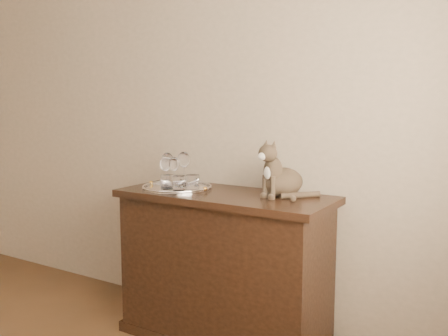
{
  "coord_description": "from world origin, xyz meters",
  "views": [
    {
      "loc": [
        2.02,
        -0.35,
        1.35
      ],
      "look_at": [
        0.59,
        1.95,
        0.99
      ],
      "focal_mm": 40.0,
      "sensor_mm": 36.0,
      "label": 1
    }
  ],
  "objects_px": {
    "wine_glass_d": "(174,172)",
    "sideboard": "(225,268)",
    "wine_glass_a": "(167,169)",
    "tumbler_c": "(192,182)",
    "wine_glass_b": "(184,168)",
    "tumbler_a": "(179,183)",
    "wine_glass_c": "(166,172)",
    "tray": "(177,188)",
    "cat": "(283,168)",
    "tumbler_b": "(167,182)"
  },
  "relations": [
    {
      "from": "tray",
      "to": "cat",
      "type": "distance_m",
      "value": 0.64
    },
    {
      "from": "sideboard",
      "to": "tray",
      "type": "bearing_deg",
      "value": -175.06
    },
    {
      "from": "sideboard",
      "to": "tray",
      "type": "distance_m",
      "value": 0.53
    },
    {
      "from": "wine_glass_a",
      "to": "cat",
      "type": "bearing_deg",
      "value": 5.41
    },
    {
      "from": "wine_glass_a",
      "to": "tumbler_c",
      "type": "relative_size",
      "value": 2.26
    },
    {
      "from": "sideboard",
      "to": "wine_glass_b",
      "type": "height_order",
      "value": "wine_glass_b"
    },
    {
      "from": "sideboard",
      "to": "tumbler_b",
      "type": "xyz_separation_m",
      "value": [
        -0.32,
        -0.1,
        0.47
      ]
    },
    {
      "from": "tumbler_c",
      "to": "cat",
      "type": "distance_m",
      "value": 0.52
    },
    {
      "from": "tray",
      "to": "tumbler_c",
      "type": "bearing_deg",
      "value": -7.28
    },
    {
      "from": "wine_glass_c",
      "to": "cat",
      "type": "xyz_separation_m",
      "value": [
        0.69,
        0.13,
        0.06
      ]
    },
    {
      "from": "tumbler_b",
      "to": "tumbler_a",
      "type": "bearing_deg",
      "value": 1.75
    },
    {
      "from": "wine_glass_a",
      "to": "wine_glass_c",
      "type": "height_order",
      "value": "wine_glass_a"
    },
    {
      "from": "wine_glass_c",
      "to": "tumbler_a",
      "type": "xyz_separation_m",
      "value": [
        0.14,
        -0.06,
        -0.05
      ]
    },
    {
      "from": "sideboard",
      "to": "tumbler_a",
      "type": "distance_m",
      "value": 0.54
    },
    {
      "from": "sideboard",
      "to": "wine_glass_a",
      "type": "bearing_deg",
      "value": 176.53
    },
    {
      "from": "wine_glass_b",
      "to": "tumbler_b",
      "type": "relative_size",
      "value": 2.47
    },
    {
      "from": "wine_glass_c",
      "to": "tumbler_b",
      "type": "distance_m",
      "value": 0.1
    },
    {
      "from": "wine_glass_c",
      "to": "cat",
      "type": "height_order",
      "value": "cat"
    },
    {
      "from": "tray",
      "to": "tumbler_a",
      "type": "height_order",
      "value": "tumbler_a"
    },
    {
      "from": "wine_glass_c",
      "to": "tumbler_c",
      "type": "bearing_deg",
      "value": -2.15
    },
    {
      "from": "wine_glass_d",
      "to": "cat",
      "type": "relative_size",
      "value": 0.57
    },
    {
      "from": "sideboard",
      "to": "wine_glass_c",
      "type": "xyz_separation_m",
      "value": [
        -0.38,
        -0.03,
        0.52
      ]
    },
    {
      "from": "wine_glass_b",
      "to": "tumbler_a",
      "type": "bearing_deg",
      "value": -62.47
    },
    {
      "from": "wine_glass_d",
      "to": "tumbler_c",
      "type": "xyz_separation_m",
      "value": [
        0.15,
        -0.03,
        -0.04
      ]
    },
    {
      "from": "sideboard",
      "to": "wine_glass_c",
      "type": "relative_size",
      "value": 6.97
    },
    {
      "from": "wine_glass_c",
      "to": "wine_glass_b",
      "type": "bearing_deg",
      "value": 57.84
    },
    {
      "from": "sideboard",
      "to": "cat",
      "type": "distance_m",
      "value": 0.66
    },
    {
      "from": "wine_glass_c",
      "to": "tumbler_b",
      "type": "height_order",
      "value": "wine_glass_c"
    },
    {
      "from": "tumbler_a",
      "to": "tumbler_b",
      "type": "bearing_deg",
      "value": -178.25
    },
    {
      "from": "wine_glass_d",
      "to": "cat",
      "type": "xyz_separation_m",
      "value": [
        0.65,
        0.1,
        0.06
      ]
    },
    {
      "from": "wine_glass_b",
      "to": "tumbler_a",
      "type": "xyz_separation_m",
      "value": [
        0.08,
        -0.16,
        -0.06
      ]
    },
    {
      "from": "cat",
      "to": "tray",
      "type": "bearing_deg",
      "value": -151.83
    },
    {
      "from": "tray",
      "to": "tumbler_a",
      "type": "bearing_deg",
      "value": -46.3
    },
    {
      "from": "wine_glass_b",
      "to": "cat",
      "type": "distance_m",
      "value": 0.63
    },
    {
      "from": "wine_glass_b",
      "to": "wine_glass_c",
      "type": "distance_m",
      "value": 0.11
    },
    {
      "from": "sideboard",
      "to": "tumbler_b",
      "type": "distance_m",
      "value": 0.58
    },
    {
      "from": "wine_glass_a",
      "to": "tumbler_b",
      "type": "relative_size",
      "value": 2.36
    },
    {
      "from": "wine_glass_a",
      "to": "sideboard",
      "type": "bearing_deg",
      "value": -3.47
    },
    {
      "from": "sideboard",
      "to": "cat",
      "type": "xyz_separation_m",
      "value": [
        0.31,
        0.09,
        0.58
      ]
    },
    {
      "from": "tumbler_c",
      "to": "cat",
      "type": "xyz_separation_m",
      "value": [
        0.49,
        0.14,
        0.1
      ]
    },
    {
      "from": "wine_glass_d",
      "to": "sideboard",
      "type": "bearing_deg",
      "value": 1.26
    },
    {
      "from": "tumbler_a",
      "to": "wine_glass_a",
      "type": "bearing_deg",
      "value": 145.56
    },
    {
      "from": "sideboard",
      "to": "wine_glass_d",
      "type": "relative_size",
      "value": 6.97
    },
    {
      "from": "wine_glass_b",
      "to": "tumbler_a",
      "type": "height_order",
      "value": "wine_glass_b"
    },
    {
      "from": "tray",
      "to": "wine_glass_b",
      "type": "relative_size",
      "value": 2.01
    },
    {
      "from": "wine_glass_a",
      "to": "wine_glass_b",
      "type": "height_order",
      "value": "wine_glass_b"
    },
    {
      "from": "tumbler_a",
      "to": "cat",
      "type": "distance_m",
      "value": 0.59
    },
    {
      "from": "tumbler_b",
      "to": "wine_glass_b",
      "type": "bearing_deg",
      "value": 89.29
    },
    {
      "from": "tray",
      "to": "wine_glass_d",
      "type": "height_order",
      "value": "wine_glass_d"
    },
    {
      "from": "wine_glass_a",
      "to": "wine_glass_c",
      "type": "bearing_deg",
      "value": -59.21
    }
  ]
}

